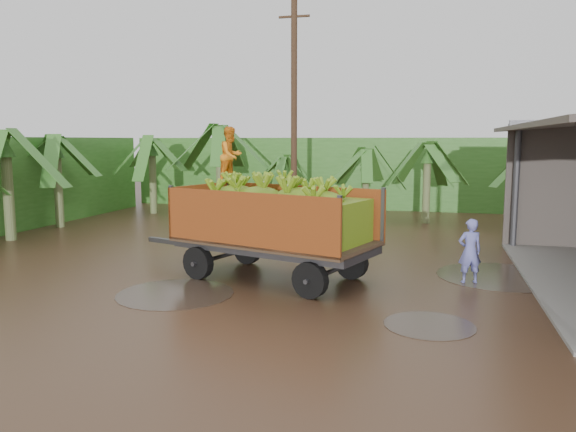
% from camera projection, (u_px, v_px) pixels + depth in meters
% --- Properties ---
extents(ground, '(100.00, 100.00, 0.00)m').
position_uv_depth(ground, '(319.00, 279.00, 14.16)').
color(ground, black).
rests_on(ground, ground).
extents(hedge_north, '(22.00, 3.00, 3.60)m').
position_uv_depth(hedge_north, '(341.00, 172.00, 29.76)').
color(hedge_north, '#2D661E').
rests_on(hedge_north, ground).
extents(banana_trailer, '(6.93, 3.82, 3.85)m').
position_uv_depth(banana_trailer, '(274.00, 220.00, 14.01)').
color(banana_trailer, '#B6501A').
rests_on(banana_trailer, ground).
extents(man_blue, '(0.67, 0.54, 1.60)m').
position_uv_depth(man_blue, '(470.00, 251.00, 13.68)').
color(man_blue, '#6B70C3').
rests_on(man_blue, ground).
extents(utility_pole, '(1.20, 0.24, 8.76)m').
position_uv_depth(utility_pole, '(294.00, 115.00, 21.64)').
color(utility_pole, '#47301E').
rests_on(utility_pole, ground).
extents(banana_plants, '(24.46, 20.87, 4.30)m').
position_uv_depth(banana_plants, '(173.00, 184.00, 20.98)').
color(banana_plants, '#2D661E').
rests_on(banana_plants, ground).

